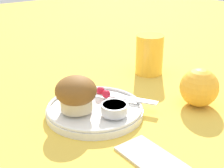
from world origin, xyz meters
TOP-DOWN VIEW (x-y plane):
  - ground_plane at (0.00, 0.00)m, footprint 3.00×3.00m
  - plate at (0.01, -0.01)m, footprint 0.20×0.20m
  - muffin at (0.01, -0.05)m, footprint 0.08×0.08m
  - cream_ramekin at (0.06, -0.00)m, footprint 0.05×0.05m
  - berry_pair at (-0.01, 0.03)m, footprint 0.03×0.02m
  - butter_knife at (0.01, 0.05)m, footprint 0.16×0.11m
  - orange_fruit at (0.11, 0.19)m, footprint 0.08×0.08m
  - juice_glass at (-0.09, 0.23)m, footprint 0.07×0.07m
  - folded_napkin at (0.19, -0.02)m, footprint 0.11×0.06m

SIDE VIEW (x-z plane):
  - ground_plane at x=0.00m, z-range 0.00..0.00m
  - folded_napkin at x=0.19m, z-range 0.00..0.01m
  - plate at x=0.01m, z-range 0.00..0.02m
  - butter_knife at x=0.01m, z-range 0.02..0.02m
  - berry_pair at x=-0.01m, z-range 0.02..0.04m
  - cream_ramekin at x=0.06m, z-range 0.02..0.04m
  - orange_fruit at x=0.11m, z-range 0.00..0.08m
  - juice_glass at x=-0.09m, z-range 0.00..0.10m
  - muffin at x=0.01m, z-range 0.02..0.09m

